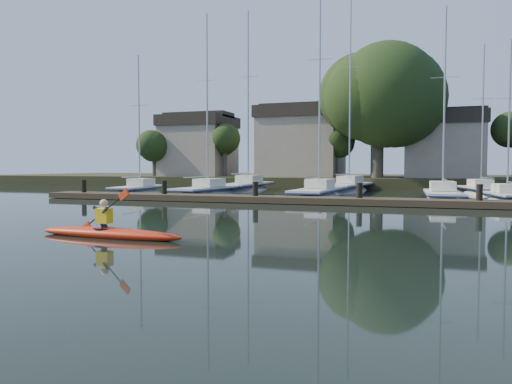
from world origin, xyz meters
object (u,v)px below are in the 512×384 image
(dock, at_px, (306,200))
(kayak, at_px, (108,231))
(sailboat_2, at_px, (318,201))
(sailboat_7, at_px, (482,197))
(sailboat_4, at_px, (508,205))
(sailboat_1, at_px, (206,198))
(sailboat_6, at_px, (348,194))
(sailboat_3, at_px, (443,205))
(sailboat_0, at_px, (139,197))
(sailboat_5, at_px, (247,193))

(dock, bearing_deg, kayak, -99.41)
(dock, distance_m, sailboat_2, 4.70)
(sailboat_7, bearing_deg, sailboat_4, -95.92)
(sailboat_1, bearing_deg, sailboat_6, 49.40)
(sailboat_3, xyz_separation_m, sailboat_7, (2.92, 8.16, 0.01))
(kayak, relative_size, sailboat_7, 0.41)
(sailboat_0, relative_size, sailboat_5, 0.70)
(sailboat_3, height_order, sailboat_7, sailboat_3)
(sailboat_5, bearing_deg, sailboat_0, -130.90)
(sailboat_7, bearing_deg, sailboat_5, 169.67)
(sailboat_1, bearing_deg, dock, -25.56)
(sailboat_5, bearing_deg, sailboat_1, -92.95)
(sailboat_3, bearing_deg, sailboat_0, 175.14)
(dock, bearing_deg, sailboat_2, 93.14)
(sailboat_1, bearing_deg, sailboat_7, 26.57)
(sailboat_0, xyz_separation_m, sailboat_5, (6.18, 7.01, -0.02))
(sailboat_7, bearing_deg, sailboat_3, -120.60)
(kayak, bearing_deg, sailboat_6, 86.85)
(sailboat_0, height_order, sailboat_1, sailboat_1)
(sailboat_1, distance_m, sailboat_3, 15.79)
(sailboat_2, bearing_deg, kayak, -94.41)
(kayak, height_order, sailboat_5, sailboat_5)
(dock, distance_m, sailboat_5, 14.60)
(dock, xyz_separation_m, sailboat_2, (-0.26, 4.67, -0.40))
(sailboat_0, relative_size, sailboat_7, 0.96)
(sailboat_2, distance_m, sailboat_6, 8.94)
(sailboat_0, distance_m, sailboat_1, 5.75)
(sailboat_0, xyz_separation_m, sailboat_1, (5.74, -0.36, -0.00))
(kayak, height_order, sailboat_7, sailboat_7)
(kayak, relative_size, sailboat_4, 0.47)
(sailboat_0, xyz_separation_m, sailboat_6, (14.52, 8.36, -0.01))
(sailboat_6, relative_size, sailboat_7, 1.42)
(kayak, distance_m, sailboat_4, 23.92)
(sailboat_2, height_order, sailboat_4, sailboat_2)
(sailboat_2, bearing_deg, sailboat_4, 2.56)
(sailboat_5, distance_m, sailboat_7, 18.26)
(sailboat_1, relative_size, sailboat_5, 0.85)
(sailboat_0, height_order, sailboat_7, sailboat_7)
(sailboat_2, xyz_separation_m, sailboat_6, (0.65, 8.92, -0.01))
(sailboat_1, xyz_separation_m, sailboat_2, (8.13, -0.20, -0.00))
(dock, relative_size, sailboat_2, 2.18)
(sailboat_2, relative_size, sailboat_3, 1.21)
(sailboat_6, bearing_deg, sailboat_5, -164.43)
(kayak, height_order, sailboat_1, sailboat_1)
(sailboat_4, distance_m, sailboat_6, 13.78)
(sailboat_7, bearing_deg, kayak, -125.92)
(sailboat_1, distance_m, sailboat_7, 20.17)
(kayak, xyz_separation_m, sailboat_7, (12.81, 27.41, -0.37))
(sailboat_3, bearing_deg, kayak, -119.43)
(dock, relative_size, sailboat_1, 2.41)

